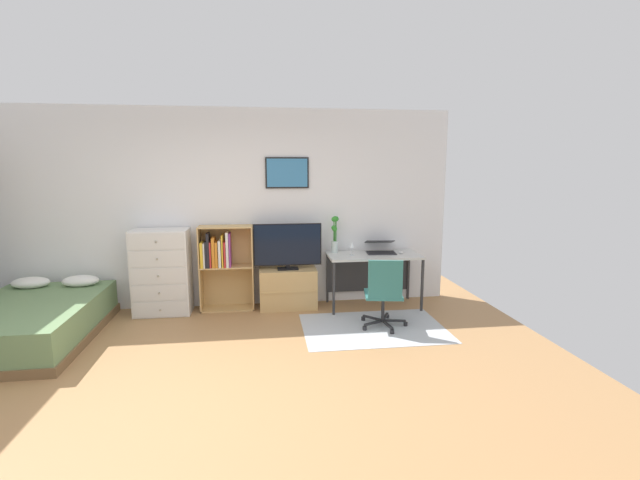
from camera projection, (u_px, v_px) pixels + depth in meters
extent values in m
plane|color=#A87A4C|center=(216.00, 389.00, 3.83)|extent=(7.20, 7.20, 0.00)
cube|color=white|center=(230.00, 209.00, 5.98)|extent=(6.12, 0.06, 2.70)
cube|color=black|center=(287.00, 173.00, 5.95)|extent=(0.59, 0.02, 0.42)
cube|color=teal|center=(287.00, 173.00, 5.94)|extent=(0.55, 0.01, 0.38)
cube|color=#B2B7BC|center=(373.00, 328.00, 5.28)|extent=(1.70, 1.20, 0.01)
cube|color=brown|center=(31.00, 337.00, 4.87)|extent=(1.36, 1.99, 0.10)
cube|color=#6B8C5B|center=(29.00, 318.00, 4.83)|extent=(1.32, 1.95, 0.33)
ellipsoid|color=white|center=(31.00, 283.00, 5.47)|extent=(0.44, 0.29, 0.14)
ellipsoid|color=white|center=(81.00, 281.00, 5.56)|extent=(0.44, 0.29, 0.14)
cube|color=silver|center=(162.00, 272.00, 5.73)|extent=(0.71, 0.42, 1.12)
cube|color=silver|center=(160.00, 310.00, 5.59)|extent=(0.67, 0.01, 0.20)
sphere|color=#A59E8C|center=(160.00, 310.00, 5.58)|extent=(0.03, 0.03, 0.03)
cube|color=silver|center=(159.00, 293.00, 5.55)|extent=(0.67, 0.01, 0.20)
sphere|color=#A59E8C|center=(159.00, 293.00, 5.54)|extent=(0.03, 0.03, 0.03)
cube|color=silver|center=(158.00, 276.00, 5.52)|extent=(0.67, 0.01, 0.20)
sphere|color=#A59E8C|center=(158.00, 276.00, 5.50)|extent=(0.03, 0.03, 0.03)
cube|color=silver|center=(157.00, 259.00, 5.48)|extent=(0.67, 0.01, 0.20)
sphere|color=#A59E8C|center=(157.00, 259.00, 5.47)|extent=(0.03, 0.03, 0.03)
cube|color=silver|center=(156.00, 241.00, 5.44)|extent=(0.67, 0.01, 0.20)
sphere|color=#A59E8C|center=(156.00, 242.00, 5.43)|extent=(0.03, 0.03, 0.03)
cube|color=tan|center=(200.00, 269.00, 5.85)|extent=(0.02, 0.30, 1.15)
cube|color=tan|center=(253.00, 267.00, 5.94)|extent=(0.02, 0.30, 1.15)
cube|color=tan|center=(228.00, 308.00, 5.99)|extent=(0.71, 0.30, 0.02)
cube|color=tan|center=(227.00, 266.00, 5.89)|extent=(0.67, 0.30, 0.02)
cube|color=tan|center=(225.00, 227.00, 5.80)|extent=(0.67, 0.30, 0.02)
cube|color=tan|center=(228.00, 266.00, 6.04)|extent=(0.71, 0.01, 1.15)
cube|color=gold|center=(202.00, 255.00, 5.77)|extent=(0.04, 0.18, 0.34)
cube|color=white|center=(205.00, 255.00, 5.78)|extent=(0.02, 0.19, 0.33)
cube|color=black|center=(206.00, 254.00, 5.79)|extent=(0.02, 0.21, 0.35)
cube|color=black|center=(209.00, 250.00, 5.79)|extent=(0.03, 0.22, 0.46)
cube|color=red|center=(211.00, 254.00, 5.80)|extent=(0.02, 0.22, 0.34)
cube|color=orange|center=(214.00, 252.00, 5.80)|extent=(0.04, 0.22, 0.40)
cube|color=orange|center=(217.00, 254.00, 5.82)|extent=(0.03, 0.23, 0.34)
cube|color=white|center=(220.00, 253.00, 5.82)|extent=(0.03, 0.21, 0.36)
cube|color=gold|center=(223.00, 251.00, 5.82)|extent=(0.02, 0.22, 0.43)
cube|color=red|center=(225.00, 254.00, 5.84)|extent=(0.02, 0.24, 0.34)
cube|color=white|center=(227.00, 249.00, 5.81)|extent=(0.03, 0.18, 0.46)
cube|color=#8C388C|center=(230.00, 250.00, 5.84)|extent=(0.02, 0.24, 0.45)
cube|color=tan|center=(288.00, 288.00, 6.00)|extent=(0.77, 0.40, 0.55)
cube|color=tan|center=(289.00, 292.00, 5.80)|extent=(0.77, 0.01, 0.02)
cube|color=black|center=(288.00, 269.00, 5.94)|extent=(0.28, 0.16, 0.02)
cube|color=black|center=(288.00, 266.00, 5.93)|extent=(0.06, 0.04, 0.05)
cube|color=black|center=(288.00, 245.00, 5.88)|extent=(0.92, 0.02, 0.57)
cube|color=black|center=(288.00, 245.00, 5.87)|extent=(0.89, 0.01, 0.54)
cube|color=silver|center=(374.00, 255.00, 5.97)|extent=(1.26, 0.62, 0.03)
cube|color=#2D2D30|center=(334.00, 289.00, 5.68)|extent=(0.03, 0.03, 0.71)
cube|color=#2D2D30|center=(422.00, 285.00, 5.84)|extent=(0.03, 0.03, 0.71)
cube|color=#2D2D30|center=(327.00, 278.00, 6.23)|extent=(0.03, 0.03, 0.71)
cube|color=#2D2D30|center=(408.00, 275.00, 6.39)|extent=(0.03, 0.03, 0.71)
cube|color=#2D2D30|center=(368.00, 274.00, 6.32)|extent=(1.20, 0.02, 0.50)
cylinder|color=#232326|center=(405.00, 324.00, 5.34)|extent=(0.05, 0.05, 0.05)
cube|color=#232326|center=(394.00, 321.00, 5.34)|extent=(0.28, 0.08, 0.02)
cylinder|color=#232326|center=(387.00, 316.00, 5.61)|extent=(0.05, 0.05, 0.05)
cube|color=#232326|center=(385.00, 317.00, 5.47)|extent=(0.16, 0.26, 0.02)
cylinder|color=#232326|center=(363.00, 319.00, 5.52)|extent=(0.05, 0.05, 0.05)
cube|color=#232326|center=(373.00, 318.00, 5.43)|extent=(0.22, 0.22, 0.02)
cylinder|color=#232326|center=(365.00, 328.00, 5.20)|extent=(0.05, 0.05, 0.05)
cube|color=#232326|center=(374.00, 323.00, 5.27)|extent=(0.27, 0.15, 0.02)
cylinder|color=#232326|center=(392.00, 332.00, 5.08)|extent=(0.05, 0.05, 0.05)
cube|color=#232326|center=(387.00, 324.00, 5.21)|extent=(0.07, 0.28, 0.02)
cylinder|color=#232326|center=(383.00, 308.00, 5.31)|extent=(0.04, 0.04, 0.30)
cube|color=#2D6B66|center=(383.00, 295.00, 5.29)|extent=(0.51, 0.51, 0.03)
cube|color=#2D6B66|center=(385.00, 279.00, 5.05)|extent=(0.40, 0.11, 0.45)
cube|color=#333338|center=(381.00, 253.00, 6.04)|extent=(0.42, 0.30, 0.01)
cube|color=black|center=(381.00, 252.00, 6.03)|extent=(0.39, 0.28, 0.00)
cube|color=#333338|center=(379.00, 242.00, 6.18)|extent=(0.42, 0.29, 0.08)
cube|color=#234C5B|center=(379.00, 242.00, 6.18)|extent=(0.39, 0.26, 0.06)
ellipsoid|color=silver|center=(401.00, 252.00, 6.03)|extent=(0.06, 0.10, 0.03)
cylinder|color=silver|center=(335.00, 247.00, 6.09)|extent=(0.09, 0.09, 0.16)
cylinder|color=#3D8438|center=(336.00, 234.00, 6.06)|extent=(0.01, 0.01, 0.42)
sphere|color=#308B2C|center=(336.00, 219.00, 6.02)|extent=(0.07, 0.07, 0.07)
cylinder|color=#3D8438|center=(335.00, 239.00, 6.08)|extent=(0.01, 0.01, 0.28)
sphere|color=#308B2C|center=(335.00, 229.00, 6.05)|extent=(0.07, 0.07, 0.07)
cylinder|color=#3D8438|center=(334.00, 238.00, 6.08)|extent=(0.01, 0.01, 0.30)
sphere|color=#308B2C|center=(334.00, 228.00, 6.05)|extent=(0.07, 0.07, 0.07)
cylinder|color=#3D8438|center=(334.00, 234.00, 6.05)|extent=(0.01, 0.01, 0.42)
sphere|color=#308B2C|center=(334.00, 219.00, 6.01)|extent=(0.07, 0.07, 0.07)
cylinder|color=#3D8438|center=(335.00, 234.00, 6.05)|extent=(0.01, 0.01, 0.43)
sphere|color=#308B2C|center=(335.00, 219.00, 6.01)|extent=(0.07, 0.07, 0.07)
cylinder|color=silver|center=(352.00, 255.00, 5.90)|extent=(0.06, 0.06, 0.01)
cylinder|color=silver|center=(352.00, 251.00, 5.90)|extent=(0.01, 0.01, 0.10)
cone|color=silver|center=(352.00, 245.00, 5.88)|extent=(0.07, 0.07, 0.07)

